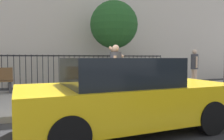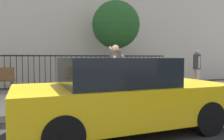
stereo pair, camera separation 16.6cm
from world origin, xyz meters
name	(u,v)px [view 1 (the left image)]	position (x,y,z in m)	size (l,w,h in m)	color
ground_plane	(90,115)	(0.00, 0.00, 0.00)	(60.00, 60.00, 0.00)	#28282B
sidewalk	(72,98)	(0.00, 2.20, 0.07)	(28.00, 4.40, 0.15)	gray
iron_fence	(56,67)	(0.00, 5.90, 1.02)	(12.03, 0.04, 1.60)	black
taxi_yellow	(125,96)	(0.32, -1.41, 0.70)	(4.23, 1.91, 1.45)	yellow
pedestrian_on_phone	(116,68)	(1.03, 0.80, 1.13)	(0.59, 0.72, 1.69)	tan
pedestrian_walking	(194,65)	(5.97, 3.03, 1.12)	(0.41, 0.48, 1.69)	beige
street_tree_near	(114,25)	(2.62, 4.85, 3.03)	(2.31, 2.31, 4.21)	#4C3823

